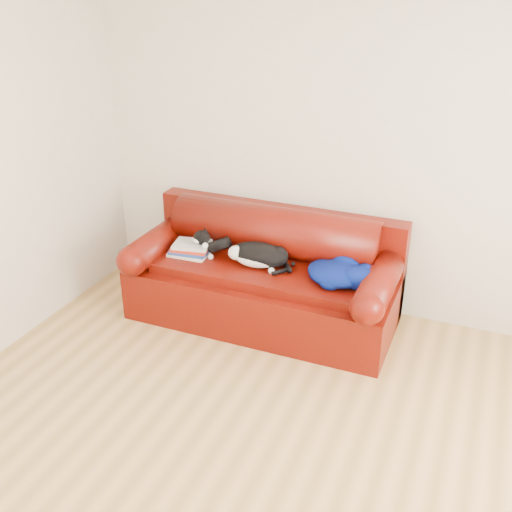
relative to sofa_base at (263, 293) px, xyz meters
The scene contains 7 objects.
ground 1.63m from the sofa_base, 67.67° to the right, with size 4.50×4.50×0.00m, color olive.
room_shell 2.18m from the sofa_base, 63.48° to the right, with size 4.52×4.02×2.61m.
sofa_base is the anchor object (origin of this frame).
sofa_back 0.39m from the sofa_base, 90.00° to the left, with size 2.10×1.01×0.88m.
book_stack 0.68m from the sofa_base, behind, with size 0.32×0.27×0.10m.
cat 0.36m from the sofa_base, 117.39° to the right, with size 0.66×0.30×0.23m.
blanket 0.72m from the sofa_base, ahead, with size 0.58×0.46×0.16m.
Camera 1 is at (0.96, -2.42, 2.59)m, focal length 42.00 mm.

